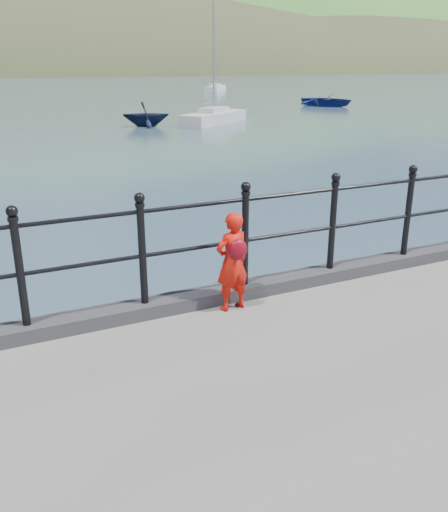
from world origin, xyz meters
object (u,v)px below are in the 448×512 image
launch_navy (146,114)px  sailboat_near (214,118)px  railing (196,235)px  sailboat_far (215,89)px  child (232,261)px  launch_blue (327,100)px

launch_navy → sailboat_near: bearing=-78.8°
railing → sailboat_near: (12.23, 26.27, -1.48)m
sailboat_far → launch_navy: bearing=-173.9°
child → sailboat_far: bearing=-122.8°
railing → launch_navy: (7.98, 26.71, -1.11)m
railing → launch_navy: railing is taller
child → launch_navy: size_ratio=0.41×
child → railing: bearing=-47.5°
sailboat_near → railing: bearing=-151.2°
railing → sailboat_near: size_ratio=2.26×
launch_navy → child: bearing=-178.9°
child → launch_navy: bearing=-114.1°
child → sailboat_near: size_ratio=0.14×
launch_blue → sailboat_far: (2.15, 28.14, -0.15)m
launch_navy → sailboat_far: sailboat_far is taller
child → sailboat_far: size_ratio=0.12×
sailboat_near → launch_blue: bearing=-5.1°
launch_blue → sailboat_near: bearing=-169.8°
sailboat_near → launch_navy: bearing=138.0°
launch_blue → sailboat_near: (-15.11, -9.11, -0.16)m
railing → child: railing is taller
sailboat_far → launch_blue: bearing=-148.0°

